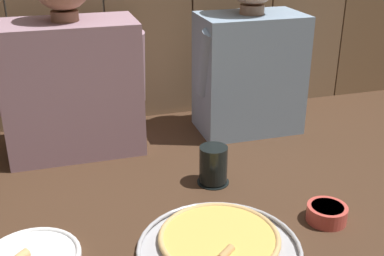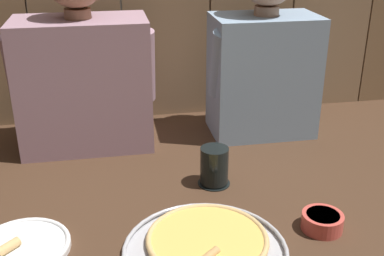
% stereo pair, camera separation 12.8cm
% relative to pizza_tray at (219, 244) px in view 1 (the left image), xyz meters
% --- Properties ---
extents(ground_plane, '(3.20, 3.20, 0.00)m').
position_rel_pizza_tray_xyz_m(ground_plane, '(0.03, 0.18, -0.01)').
color(ground_plane, '#422B1C').
extents(pizza_tray, '(0.37, 0.37, 0.03)m').
position_rel_pizza_tray_xyz_m(pizza_tray, '(0.00, 0.00, 0.00)').
color(pizza_tray, '#B2B2B7').
rests_on(pizza_tray, ground).
extents(drinking_glass, '(0.09, 0.09, 0.11)m').
position_rel_pizza_tray_xyz_m(drinking_glass, '(0.08, 0.28, 0.04)').
color(drinking_glass, black).
rests_on(drinking_glass, ground).
extents(dipping_bowl, '(0.10, 0.10, 0.04)m').
position_rel_pizza_tray_xyz_m(dipping_bowl, '(0.29, 0.03, 0.01)').
color(dipping_bowl, '#CC4C42').
rests_on(dipping_bowl, ground).
extents(diner_left, '(0.45, 0.23, 0.63)m').
position_rel_pizza_tray_xyz_m(diner_left, '(-0.27, 0.62, 0.27)').
color(diner_left, gray).
rests_on(diner_left, ground).
extents(diner_right, '(0.38, 0.22, 0.63)m').
position_rel_pizza_tray_xyz_m(diner_right, '(0.32, 0.62, 0.29)').
color(diner_right, '#849EB7').
rests_on(diner_right, ground).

